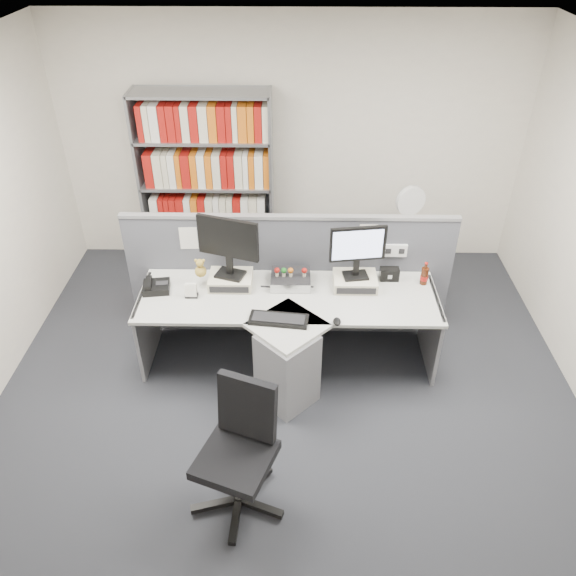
{
  "coord_description": "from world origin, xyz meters",
  "views": [
    {
      "loc": [
        0.07,
        -3.17,
        3.59
      ],
      "look_at": [
        0.0,
        0.65,
        0.92
      ],
      "focal_mm": 35.4,
      "sensor_mm": 36.0,
      "label": 1
    }
  ],
  "objects_px": {
    "cola_bottle": "(424,276)",
    "shelving_unit": "(208,188)",
    "filing_cabinet": "(402,261)",
    "mouse": "(337,322)",
    "keyboard": "(279,319)",
    "monitor_left": "(228,243)",
    "desktop_pc": "(291,279)",
    "office_chair": "(240,446)",
    "speaker": "(389,274)",
    "desk": "(288,336)",
    "desk_phone": "(156,287)",
    "desk_calendar": "(191,291)",
    "monitor_right": "(358,248)",
    "desk_fan": "(410,204)"
  },
  "relations": [
    {
      "from": "cola_bottle",
      "to": "speaker",
      "type": "bearing_deg",
      "value": 167.92
    },
    {
      "from": "desk_fan",
      "to": "desk_calendar",
      "type": "bearing_deg",
      "value": -149.46
    },
    {
      "from": "keyboard",
      "to": "monitor_right",
      "type": "bearing_deg",
      "value": 37.79
    },
    {
      "from": "desktop_pc",
      "to": "keyboard",
      "type": "relative_size",
      "value": 0.7
    },
    {
      "from": "speaker",
      "to": "office_chair",
      "type": "xyz_separation_m",
      "value": [
        -1.2,
        -1.75,
        -0.24
      ]
    },
    {
      "from": "filing_cabinet",
      "to": "cola_bottle",
      "type": "bearing_deg",
      "value": -89.89
    },
    {
      "from": "desk_phone",
      "to": "desk_calendar",
      "type": "bearing_deg",
      "value": -15.52
    },
    {
      "from": "desktop_pc",
      "to": "speaker",
      "type": "relative_size",
      "value": 2.05
    },
    {
      "from": "keyboard",
      "to": "desk_fan",
      "type": "height_order",
      "value": "desk_fan"
    },
    {
      "from": "mouse",
      "to": "monitor_left",
      "type": "bearing_deg",
      "value": 149.55
    },
    {
      "from": "keyboard",
      "to": "office_chair",
      "type": "xyz_separation_m",
      "value": [
        -0.23,
        -1.13,
        -0.2
      ]
    },
    {
      "from": "speaker",
      "to": "filing_cabinet",
      "type": "relative_size",
      "value": 0.24
    },
    {
      "from": "monitor_left",
      "to": "speaker",
      "type": "height_order",
      "value": "monitor_left"
    },
    {
      "from": "monitor_left",
      "to": "desk_fan",
      "type": "bearing_deg",
      "value": 30.66
    },
    {
      "from": "monitor_left",
      "to": "desktop_pc",
      "type": "xyz_separation_m",
      "value": [
        0.53,
        0.02,
        -0.39
      ]
    },
    {
      "from": "monitor_right",
      "to": "filing_cabinet",
      "type": "height_order",
      "value": "monitor_right"
    },
    {
      "from": "monitor_left",
      "to": "office_chair",
      "type": "xyz_separation_m",
      "value": [
        0.21,
        -1.64,
        -0.62
      ]
    },
    {
      "from": "desk_fan",
      "to": "cola_bottle",
      "type": "bearing_deg",
      "value": -89.89
    },
    {
      "from": "desk_calendar",
      "to": "shelving_unit",
      "type": "relative_size",
      "value": 0.07
    },
    {
      "from": "mouse",
      "to": "shelving_unit",
      "type": "relative_size",
      "value": 0.05
    },
    {
      "from": "shelving_unit",
      "to": "filing_cabinet",
      "type": "bearing_deg",
      "value": -12.07
    },
    {
      "from": "keyboard",
      "to": "desk_phone",
      "type": "bearing_deg",
      "value": 159.08
    },
    {
      "from": "desk",
      "to": "monitor_right",
      "type": "xyz_separation_m",
      "value": [
        0.59,
        0.38,
        0.66
      ]
    },
    {
      "from": "keyboard",
      "to": "cola_bottle",
      "type": "xyz_separation_m",
      "value": [
        1.28,
        0.56,
        0.07
      ]
    },
    {
      "from": "keyboard",
      "to": "filing_cabinet",
      "type": "xyz_separation_m",
      "value": [
        1.27,
        1.53,
        -0.39
      ]
    },
    {
      "from": "mouse",
      "to": "filing_cabinet",
      "type": "relative_size",
      "value": 0.15
    },
    {
      "from": "monitor_left",
      "to": "cola_bottle",
      "type": "height_order",
      "value": "monitor_left"
    },
    {
      "from": "desktop_pc",
      "to": "desk_phone",
      "type": "distance_m",
      "value": 1.19
    },
    {
      "from": "desk",
      "to": "desk_phone",
      "type": "xyz_separation_m",
      "value": [
        -1.16,
        0.29,
        0.3
      ]
    },
    {
      "from": "mouse",
      "to": "speaker",
      "type": "xyz_separation_m",
      "value": [
        0.5,
        0.65,
        0.04
      ]
    },
    {
      "from": "desk",
      "to": "shelving_unit",
      "type": "xyz_separation_m",
      "value": [
        -0.9,
        1.85,
        0.52
      ]
    },
    {
      "from": "keyboard",
      "to": "filing_cabinet",
      "type": "distance_m",
      "value": 2.03
    },
    {
      "from": "desk",
      "to": "desk_phone",
      "type": "distance_m",
      "value": 1.24
    },
    {
      "from": "speaker",
      "to": "office_chair",
      "type": "distance_m",
      "value": 2.14
    },
    {
      "from": "desk_calendar",
      "to": "mouse",
      "type": "bearing_deg",
      "value": -15.88
    },
    {
      "from": "desktop_pc",
      "to": "shelving_unit",
      "type": "bearing_deg",
      "value": 122.49
    },
    {
      "from": "desk",
      "to": "office_chair",
      "type": "height_order",
      "value": "office_chair"
    },
    {
      "from": "desk",
      "to": "filing_cabinet",
      "type": "relative_size",
      "value": 3.71
    },
    {
      "from": "filing_cabinet",
      "to": "mouse",
      "type": "bearing_deg",
      "value": -117.24
    },
    {
      "from": "monitor_right",
      "to": "desk_calendar",
      "type": "xyz_separation_m",
      "value": [
        -1.42,
        -0.19,
        -0.34
      ]
    },
    {
      "from": "desk",
      "to": "monitor_left",
      "type": "relative_size",
      "value": 4.65
    },
    {
      "from": "keyboard",
      "to": "mouse",
      "type": "height_order",
      "value": "mouse"
    },
    {
      "from": "keyboard",
      "to": "mouse",
      "type": "bearing_deg",
      "value": -3.12
    },
    {
      "from": "cola_bottle",
      "to": "office_chair",
      "type": "relative_size",
      "value": 0.22
    },
    {
      "from": "desk",
      "to": "desk_fan",
      "type": "bearing_deg",
      "value": 49.39
    },
    {
      "from": "speaker",
      "to": "shelving_unit",
      "type": "height_order",
      "value": "shelving_unit"
    },
    {
      "from": "mouse",
      "to": "office_chair",
      "type": "bearing_deg",
      "value": -122.49
    },
    {
      "from": "cola_bottle",
      "to": "shelving_unit",
      "type": "bearing_deg",
      "value": 146.0
    },
    {
      "from": "speaker",
      "to": "monitor_left",
      "type": "bearing_deg",
      "value": -175.51
    },
    {
      "from": "speaker",
      "to": "filing_cabinet",
      "type": "xyz_separation_m",
      "value": [
        0.3,
        0.9,
        -0.43
      ]
    }
  ]
}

